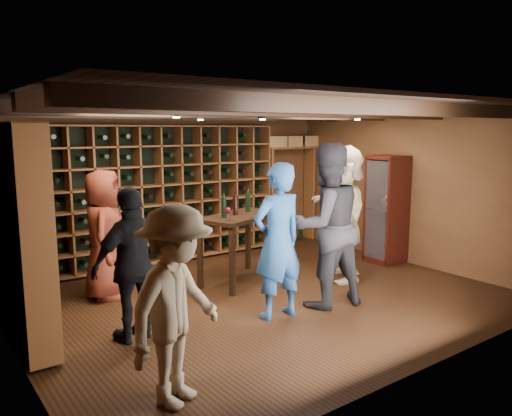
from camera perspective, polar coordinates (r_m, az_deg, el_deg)
ground at (r=6.72m, az=0.69°, el=-10.10°), size 6.00×6.00×0.00m
room_shell at (r=6.40m, az=0.46°, el=10.98°), size 6.00×6.00×6.00m
wine_rack_back at (r=8.17m, az=-12.13°, el=1.42°), size 4.65×0.30×2.20m
wine_rack_left at (r=6.08m, az=-26.31°, el=-1.88°), size 0.30×2.65×2.20m
crate_shelf at (r=9.69m, az=3.92°, el=5.24°), size 1.20×0.32×2.07m
display_cabinet at (r=8.50m, az=14.69°, el=-0.39°), size 0.55×0.50×1.75m
man_blue_shirt at (r=5.80m, az=2.51°, el=-3.80°), size 0.68×0.45×1.83m
man_grey_suit at (r=6.23m, az=8.00°, el=-2.01°), size 1.12×0.95×2.04m
guest_red_floral at (r=6.77m, az=-16.96°, el=-2.94°), size 0.84×0.98×1.69m
guest_woman_black at (r=5.36m, az=-13.79°, el=-6.27°), size 1.01×0.55×1.62m
guest_khaki at (r=4.07m, az=-9.11°, el=-11.01°), size 1.21×1.02×1.63m
guest_beige at (r=7.41m, az=9.94°, el=-0.54°), size 1.40×1.89×1.98m
tasting_table at (r=7.18m, az=-1.76°, el=-1.76°), size 1.46×1.08×1.27m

